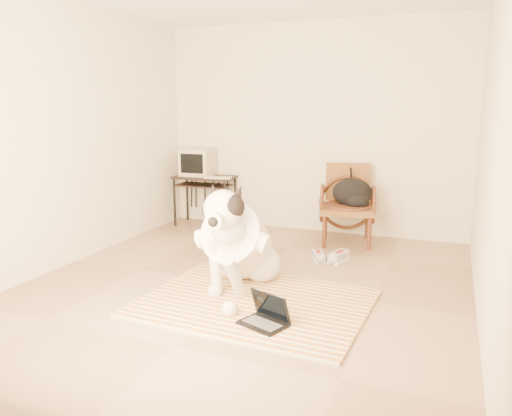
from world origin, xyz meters
The scene contains 16 objects.
floor centered at (0.00, 0.00, 0.00)m, with size 4.50×4.50×0.00m, color #97785C.
wall_back centered at (0.00, 2.25, 1.35)m, with size 4.50×4.50×0.00m, color beige.
wall_front centered at (0.00, -2.25, 1.35)m, with size 4.50×4.50×0.00m, color beige.
wall_left centered at (-2.00, 0.00, 1.35)m, with size 4.50×4.50×0.00m, color beige.
wall_right centered at (2.00, 0.00, 1.35)m, with size 4.50×4.50×0.00m, color beige.
rug centered at (0.24, -0.40, 0.01)m, with size 1.96×1.54×0.02m.
dog centered at (-0.04, -0.11, 0.42)m, with size 0.71×1.45×1.06m.
laptop centered at (0.49, -0.78, 0.08)m, with size 0.41×0.36×0.24m.
computer_desk centered at (-1.45, 1.98, 0.59)m, with size 0.84×0.49×0.69m.
crt_monitor centered at (-1.56, 2.03, 0.88)m, with size 0.43×0.42×0.37m.
desk_keyboard centered at (-1.18, 1.86, 0.70)m, with size 0.35×0.13×0.02m, color #BAB092.
pc_tower centered at (-1.27, 1.97, 0.19)m, with size 0.22×0.43×0.39m.
rattan_chair centered at (0.58, 1.82, 0.48)m, with size 0.74×0.72×0.95m.
backpack centered at (0.64, 1.81, 0.60)m, with size 0.48×0.43×0.35m.
sneaker_left centered at (0.44, 0.98, 0.04)m, with size 0.21×0.29×0.09m.
sneaker_right centered at (0.66, 1.02, 0.05)m, with size 0.20×0.33×0.11m.
Camera 1 is at (1.71, -4.12, 1.68)m, focal length 35.00 mm.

